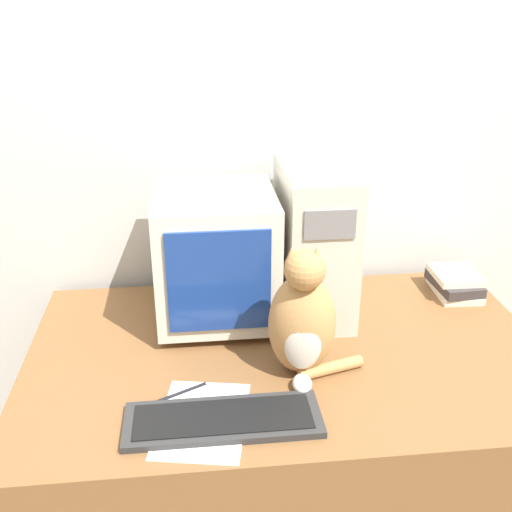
{
  "coord_description": "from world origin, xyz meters",
  "views": [
    {
      "loc": [
        -0.25,
        -1.0,
        1.7
      ],
      "look_at": [
        -0.09,
        0.51,
        1.01
      ],
      "focal_mm": 42.0,
      "sensor_mm": 36.0,
      "label": 1
    }
  ],
  "objects_px": {
    "book_stack": "(455,283)",
    "pen": "(178,394)",
    "crt_monitor": "(216,256)",
    "computer_tower": "(314,241)",
    "keyboard": "(223,420)",
    "cat": "(303,321)"
  },
  "relations": [
    {
      "from": "keyboard",
      "to": "pen",
      "type": "distance_m",
      "value": 0.16
    },
    {
      "from": "computer_tower",
      "to": "keyboard",
      "type": "distance_m",
      "value": 0.67
    },
    {
      "from": "crt_monitor",
      "to": "pen",
      "type": "xyz_separation_m",
      "value": [
        -0.12,
        -0.39,
        -0.21
      ]
    },
    {
      "from": "computer_tower",
      "to": "keyboard",
      "type": "height_order",
      "value": "computer_tower"
    },
    {
      "from": "keyboard",
      "to": "pen",
      "type": "height_order",
      "value": "keyboard"
    },
    {
      "from": "computer_tower",
      "to": "keyboard",
      "type": "relative_size",
      "value": 1.0
    },
    {
      "from": "cat",
      "to": "pen",
      "type": "bearing_deg",
      "value": -160.8
    },
    {
      "from": "pen",
      "to": "keyboard",
      "type": "bearing_deg",
      "value": -47.76
    },
    {
      "from": "computer_tower",
      "to": "pen",
      "type": "distance_m",
      "value": 0.65
    },
    {
      "from": "computer_tower",
      "to": "cat",
      "type": "bearing_deg",
      "value": -105.49
    },
    {
      "from": "cat",
      "to": "book_stack",
      "type": "xyz_separation_m",
      "value": [
        0.61,
        0.4,
        -0.12
      ]
    },
    {
      "from": "book_stack",
      "to": "crt_monitor",
      "type": "bearing_deg",
      "value": -174.62
    },
    {
      "from": "crt_monitor",
      "to": "computer_tower",
      "type": "relative_size",
      "value": 0.87
    },
    {
      "from": "crt_monitor",
      "to": "computer_tower",
      "type": "height_order",
      "value": "computer_tower"
    },
    {
      "from": "book_stack",
      "to": "pen",
      "type": "distance_m",
      "value": 1.05
    },
    {
      "from": "crt_monitor",
      "to": "computer_tower",
      "type": "bearing_deg",
      "value": 5.31
    },
    {
      "from": "cat",
      "to": "book_stack",
      "type": "height_order",
      "value": "cat"
    },
    {
      "from": "cat",
      "to": "book_stack",
      "type": "distance_m",
      "value": 0.74
    },
    {
      "from": "cat",
      "to": "pen",
      "type": "xyz_separation_m",
      "value": [
        -0.34,
        -0.07,
        -0.16
      ]
    },
    {
      "from": "computer_tower",
      "to": "book_stack",
      "type": "xyz_separation_m",
      "value": [
        0.51,
        0.05,
        -0.2
      ]
    },
    {
      "from": "computer_tower",
      "to": "pen",
      "type": "xyz_separation_m",
      "value": [
        -0.43,
        -0.42,
        -0.23
      ]
    },
    {
      "from": "crt_monitor",
      "to": "pen",
      "type": "height_order",
      "value": "crt_monitor"
    }
  ]
}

